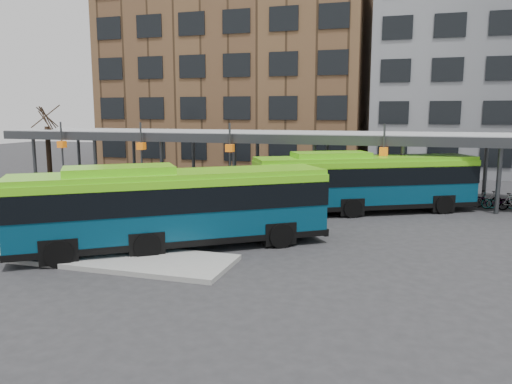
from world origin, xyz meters
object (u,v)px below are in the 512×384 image
(bus_front, at_px, (173,205))
(bus_rear, at_px, (365,181))
(tree, at_px, (49,153))
(pedestrian, at_px, (47,226))

(bus_front, xyz_separation_m, bus_rear, (6.69, 9.72, -0.03))
(tree, xyz_separation_m, bus_rear, (23.09, -3.15, -0.69))
(bus_front, height_order, pedestrian, bus_front)
(pedestrian, bearing_deg, bus_front, -49.45)
(tree, relative_size, pedestrian, 3.18)
(bus_front, distance_m, bus_rear, 11.80)
(pedestrian, bearing_deg, tree, 54.85)
(bus_front, bearing_deg, bus_rear, 20.26)
(bus_front, relative_size, pedestrian, 6.59)
(tree, bearing_deg, pedestrian, -51.08)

